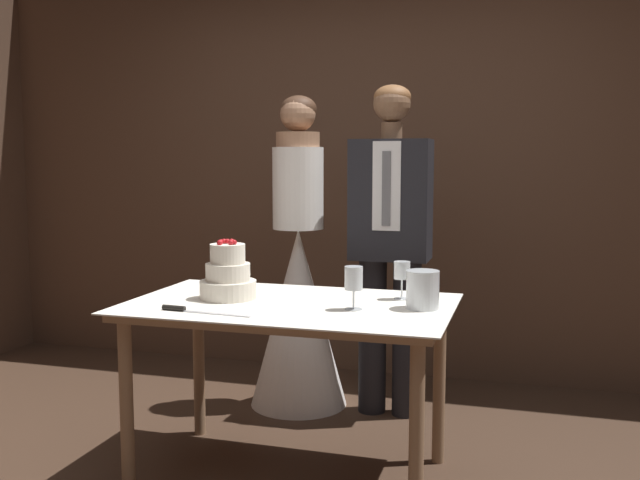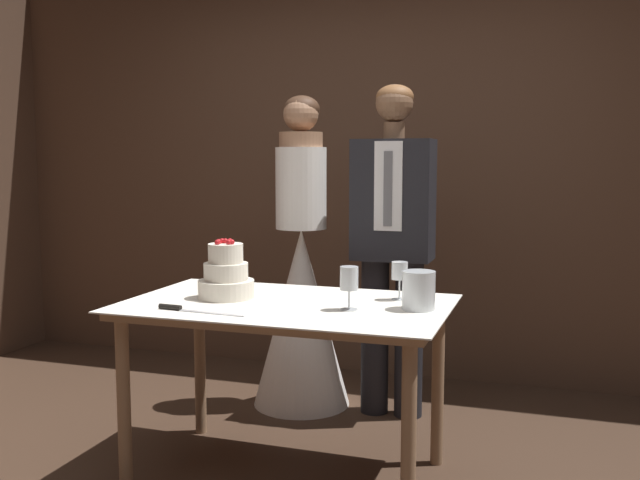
{
  "view_description": "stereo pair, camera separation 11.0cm",
  "coord_description": "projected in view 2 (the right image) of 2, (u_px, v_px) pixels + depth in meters",
  "views": [
    {
      "loc": [
        0.92,
        -2.54,
        1.37
      ],
      "look_at": [
        -0.05,
        0.72,
        0.99
      ],
      "focal_mm": 40.0,
      "sensor_mm": 36.0,
      "label": 1
    },
    {
      "loc": [
        1.02,
        -2.51,
        1.37
      ],
      "look_at": [
        -0.05,
        0.72,
        0.99
      ],
      "focal_mm": 40.0,
      "sensor_mm": 36.0,
      "label": 2
    }
  ],
  "objects": [
    {
      "name": "wall_back",
      "position": [
        388.0,
        161.0,
        4.53
      ],
      "size": [
        5.55,
        0.12,
        2.73
      ],
      "primitive_type": "cube",
      "color": "#513828",
      "rests_on": "ground_plane"
    },
    {
      "name": "cake_table",
      "position": [
        287.0,
        323.0,
        3.04
      ],
      "size": [
        1.37,
        0.85,
        0.77
      ],
      "color": "#8E6B4C",
      "rests_on": "ground_plane"
    },
    {
      "name": "tiered_cake",
      "position": [
        226.0,
        276.0,
        3.12
      ],
      "size": [
        0.25,
        0.25,
        0.26
      ],
      "color": "silver",
      "rests_on": "cake_table"
    },
    {
      "name": "cake_knife",
      "position": [
        185.0,
        309.0,
        2.86
      ],
      "size": [
        0.39,
        0.05,
        0.02
      ],
      "rotation": [
        0.0,
        0.0,
        -0.07
      ],
      "color": "silver",
      "rests_on": "cake_table"
    },
    {
      "name": "wine_glass_near",
      "position": [
        400.0,
        272.0,
        3.08
      ],
      "size": [
        0.07,
        0.07,
        0.17
      ],
      "color": "silver",
      "rests_on": "cake_table"
    },
    {
      "name": "wine_glass_middle",
      "position": [
        349.0,
        281.0,
        2.87
      ],
      "size": [
        0.07,
        0.07,
        0.18
      ],
      "color": "silver",
      "rests_on": "cake_table"
    },
    {
      "name": "hurricane_candle",
      "position": [
        419.0,
        291.0,
        2.88
      ],
      "size": [
        0.14,
        0.14,
        0.16
      ],
      "color": "silver",
      "rests_on": "cake_table"
    },
    {
      "name": "bride",
      "position": [
        301.0,
        294.0,
        3.97
      ],
      "size": [
        0.54,
        0.54,
        1.72
      ],
      "color": "white",
      "rests_on": "ground_plane"
    },
    {
      "name": "groom",
      "position": [
        393.0,
        235.0,
        3.77
      ],
      "size": [
        0.42,
        0.25,
        1.76
      ],
      "color": "black",
      "rests_on": "ground_plane"
    }
  ]
}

